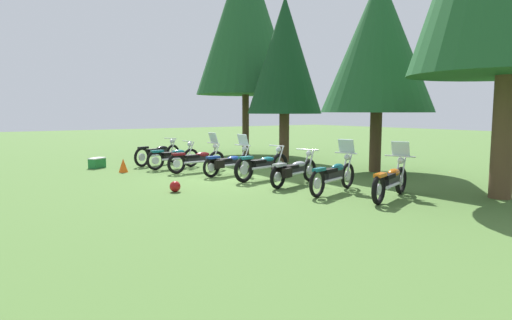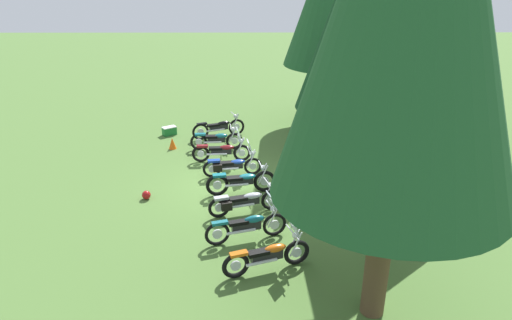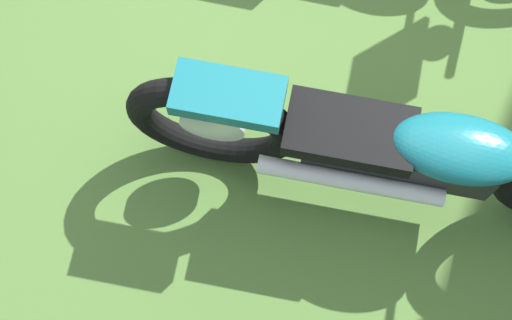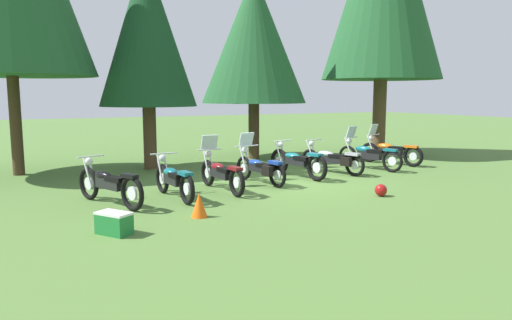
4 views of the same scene
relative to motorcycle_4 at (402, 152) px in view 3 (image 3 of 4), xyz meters
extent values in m
plane|color=#4C7033|center=(-0.65, -0.31, -0.46)|extent=(80.00, 80.00, 0.00)
torus|color=black|center=(0.14, -0.80, -0.08)|extent=(0.25, 0.77, 0.76)
cylinder|color=silver|center=(0.14, -0.80, -0.08)|extent=(0.10, 0.29, 0.29)
cube|color=black|center=(0.00, -0.01, 0.02)|extent=(0.38, 0.82, 0.22)
ellipsoid|color=#14606B|center=(-0.04, 0.20, 0.15)|extent=(0.39, 0.61, 0.17)
cube|color=black|center=(0.04, -0.23, 0.12)|extent=(0.37, 0.57, 0.10)
cube|color=#14606B|center=(0.13, -0.72, 0.27)|extent=(0.29, 0.47, 0.08)
cylinder|color=silver|center=(0.18, -0.16, -0.06)|extent=(0.22, 0.79, 0.08)
camera|label=1|loc=(10.93, -7.95, 1.65)|focal=30.90mm
camera|label=2|loc=(13.68, 0.41, 6.60)|focal=31.93mm
camera|label=3|loc=(1.20, -0.18, 3.16)|focal=56.08mm
camera|label=4|loc=(-7.29, -11.62, 1.92)|focal=33.55mm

